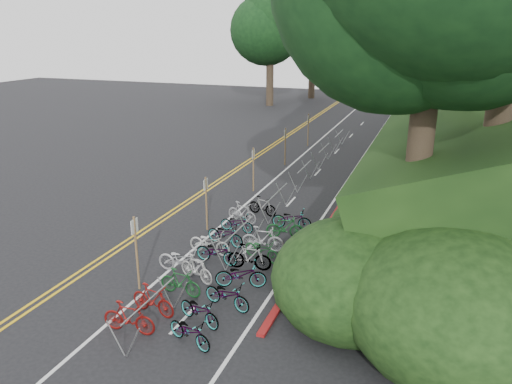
% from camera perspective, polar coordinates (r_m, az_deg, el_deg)
% --- Properties ---
extents(ground, '(120.00, 120.00, 0.00)m').
position_cam_1_polar(ground, '(19.29, -13.76, -9.31)').
color(ground, black).
rests_on(ground, ground).
extents(road_markings, '(7.47, 80.00, 0.01)m').
position_cam_1_polar(road_markings, '(27.28, -0.90, -0.44)').
color(road_markings, gold).
rests_on(road_markings, ground).
extents(red_curb, '(0.25, 28.00, 0.10)m').
position_cam_1_polar(red_curb, '(27.74, 10.35, -0.33)').
color(red_curb, maroon).
rests_on(red_curb, ground).
extents(embankment, '(14.30, 48.14, 9.11)m').
position_cam_1_polar(embankment, '(33.72, 25.11, 5.98)').
color(embankment, black).
rests_on(embankment, ground).
extents(bike_rack_front, '(1.09, 2.92, 1.07)m').
position_cam_1_polar(bike_rack_front, '(15.66, -12.03, -12.80)').
color(bike_rack_front, gray).
rests_on(bike_rack_front, ground).
extents(bike_racks_rest, '(1.14, 23.00, 1.17)m').
position_cam_1_polar(bike_racks_rest, '(28.97, 5.55, 2.36)').
color(bike_racks_rest, gray).
rests_on(bike_racks_rest, ground).
extents(signpost_near, '(0.08, 0.40, 2.73)m').
position_cam_1_polar(signpost_near, '(17.70, -13.53, -6.30)').
color(signpost_near, brown).
rests_on(signpost_near, ground).
extents(signposts_rest, '(0.08, 18.40, 2.50)m').
position_cam_1_polar(signposts_rest, '(30.41, 1.69, 4.33)').
color(signposts_rest, brown).
rests_on(signposts_rest, ground).
extents(bike_front, '(0.70, 1.97, 1.03)m').
position_cam_1_polar(bike_front, '(18.99, -8.48, -7.68)').
color(bike_front, '#9E9EA3').
rests_on(bike_front, ground).
extents(bike_valet, '(3.34, 12.46, 1.07)m').
position_cam_1_polar(bike_valet, '(19.28, -3.04, -7.19)').
color(bike_valet, maroon).
rests_on(bike_valet, ground).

